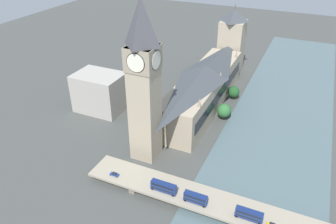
% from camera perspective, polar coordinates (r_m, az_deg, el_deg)
% --- Properties ---
extents(ground_plane, '(600.00, 600.00, 0.00)m').
position_cam_1_polar(ground_plane, '(211.00, 9.03, -0.70)').
color(ground_plane, '#424442').
extents(river_water, '(59.67, 360.00, 0.30)m').
position_cam_1_polar(river_water, '(206.56, 18.59, -2.77)').
color(river_water, '#4C6066').
rests_on(river_water, ground_plane).
extents(parliament_hall, '(22.93, 103.50, 29.34)m').
position_cam_1_polar(parliament_hall, '(214.22, 6.31, 4.46)').
color(parliament_hall, tan).
rests_on(parliament_hall, ground_plane).
extents(clock_tower, '(13.85, 13.85, 81.43)m').
position_cam_1_polar(clock_tower, '(153.79, -4.25, 5.43)').
color(clock_tower, tan).
rests_on(clock_tower, ground_plane).
extents(victoria_tower, '(18.38, 18.38, 53.51)m').
position_cam_1_polar(victoria_tower, '(268.65, 11.02, 11.94)').
color(victoria_tower, tan).
rests_on(victoria_tower, ground_plane).
extents(road_bridge, '(151.33, 15.66, 4.58)m').
position_cam_1_polar(road_bridge, '(144.67, 14.35, -17.00)').
color(road_bridge, gray).
rests_on(road_bridge, ground_plane).
extents(double_decker_bus_lead, '(10.28, 2.54, 4.85)m').
position_cam_1_polar(double_decker_bus_lead, '(142.54, 4.82, -14.69)').
color(double_decker_bus_lead, navy).
rests_on(double_decker_bus_lead, road_bridge).
extents(double_decker_bus_mid, '(11.88, 2.60, 4.98)m').
position_cam_1_polar(double_decker_bus_mid, '(146.74, -0.77, -12.89)').
color(double_decker_bus_mid, navy).
rests_on(double_decker_bus_mid, road_bridge).
extents(double_decker_bus_rear, '(11.20, 2.52, 4.82)m').
position_cam_1_polar(double_decker_bus_rear, '(139.76, 13.94, -16.92)').
color(double_decker_bus_rear, navy).
rests_on(double_decker_bus_rear, road_bridge).
extents(car_northbound_lead, '(4.34, 1.89, 1.29)m').
position_cam_1_polar(car_northbound_lead, '(157.89, -9.30, -10.66)').
color(car_northbound_lead, navy).
rests_on(car_northbound_lead, road_bridge).
extents(city_block_west, '(30.16, 22.05, 24.69)m').
position_cam_1_polar(city_block_west, '(214.90, -11.77, 3.40)').
color(city_block_west, '#A39E93').
rests_on(city_block_west, ground_plane).
extents(city_block_center, '(26.79, 17.19, 21.01)m').
position_cam_1_polar(city_block_center, '(217.29, -12.05, 3.14)').
color(city_block_center, gray).
rests_on(city_block_center, ground_plane).
extents(tree_embankment_near, '(7.99, 7.99, 9.44)m').
position_cam_1_polar(tree_embankment_near, '(230.49, 11.36, 3.47)').
color(tree_embankment_near, brown).
rests_on(tree_embankment_near, ground_plane).
extents(tree_embankment_mid, '(8.70, 8.70, 10.75)m').
position_cam_1_polar(tree_embankment_mid, '(204.62, 9.73, 0.25)').
color(tree_embankment_mid, brown).
rests_on(tree_embankment_mid, ground_plane).
extents(tree_embankment_far, '(7.21, 7.21, 8.79)m').
position_cam_1_polar(tree_embankment_far, '(208.23, 9.96, 0.42)').
color(tree_embankment_far, brown).
rests_on(tree_embankment_far, ground_plane).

